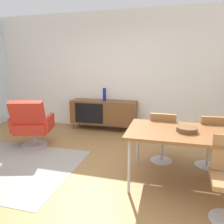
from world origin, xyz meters
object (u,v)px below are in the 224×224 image
dining_chair_back_left (163,135)px  sideboard (104,112)px  dining_table (191,135)px  wooden_bowl_on_table (187,129)px  vase_cobalt (104,94)px  dining_chair_back_right (210,139)px  lounge_chair_red (32,123)px

dining_chair_back_left → sideboard: bearing=134.1°
sideboard → dining_table: 2.73m
dining_table → dining_chair_back_left: dining_chair_back_left is taller
sideboard → dining_table: (1.79, -2.04, 0.26)m
sideboard → wooden_bowl_on_table: (1.74, -2.07, 0.33)m
vase_cobalt → dining_chair_back_right: bearing=-35.0°
vase_cobalt → dining_chair_back_right: vase_cobalt is taller
vase_cobalt → wooden_bowl_on_table: vase_cobalt is taller
dining_table → dining_chair_back_right: size_ratio=1.87×
dining_table → wooden_bowl_on_table: wooden_bowl_on_table is taller
sideboard → dining_table: bearing=-48.7°
vase_cobalt → dining_chair_back_right: (2.12, -1.49, -0.40)m
dining_table → lounge_chair_red: (-2.81, 0.64, -0.23)m
dining_chair_back_left → lounge_chair_red: (-2.46, 0.08, -0.00)m
dining_chair_back_left → dining_chair_back_right: bearing=0.0°
wooden_bowl_on_table → dining_table: bearing=27.9°
dining_chair_back_right → wooden_bowl_on_table: bearing=-124.7°
dining_chair_back_right → lounge_chair_red: 3.16m
sideboard → dining_chair_back_left: 2.07m
sideboard → dining_chair_back_left: dining_chair_back_left is taller
dining_chair_back_left → wooden_bowl_on_table: bearing=-63.1°
dining_chair_back_right → dining_chair_back_left: (-0.71, -0.00, 0.00)m
wooden_bowl_on_table → dining_chair_back_right: 0.78m
dining_chair_back_left → lounge_chair_red: lounge_chair_red is taller
vase_cobalt → lounge_chair_red: 1.80m
lounge_chair_red → dining_chair_back_right: bearing=-1.5°
dining_chair_back_left → dining_table: bearing=-57.8°
dining_table → dining_chair_back_right: (0.35, 0.56, -0.23)m
sideboard → vase_cobalt: size_ratio=5.22×
dining_table → vase_cobalt: bearing=130.8°
sideboard → dining_chair_back_right: (2.15, -1.48, 0.03)m
vase_cobalt → dining_chair_back_right: size_ratio=0.36×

